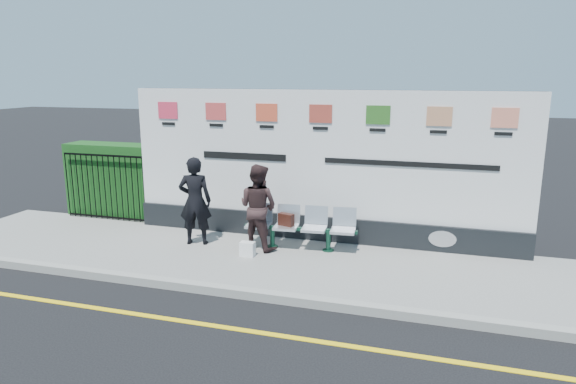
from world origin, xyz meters
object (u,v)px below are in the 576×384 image
(billboard, at_px, (321,177))
(woman_left, at_px, (195,201))
(woman_right, at_px, (258,207))
(bench, at_px, (300,238))

(billboard, height_order, woman_left, billboard)
(billboard, xyz_separation_m, woman_left, (-2.28, -1.00, -0.43))
(woman_left, relative_size, woman_right, 1.06)
(billboard, distance_m, woman_left, 2.52)
(billboard, relative_size, woman_left, 4.58)
(bench, distance_m, woman_right, 1.00)
(bench, distance_m, woman_left, 2.18)
(bench, bearing_deg, woman_left, -176.85)
(billboard, height_order, bench, billboard)
(woman_left, height_order, woman_right, woman_left)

